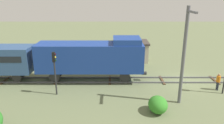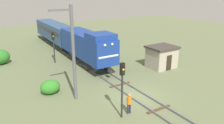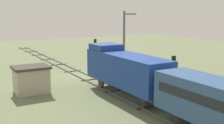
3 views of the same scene
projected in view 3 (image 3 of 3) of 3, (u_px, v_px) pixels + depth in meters
ground_plane at (81, 75)px, 36.31m from camera, size 103.04×103.04×0.00m
railway_track at (81, 75)px, 36.30m from camera, size 2.40×68.69×0.16m
locomotive at (124, 68)px, 26.88m from camera, size 2.90×11.60×4.60m
traffic_signal_near at (95, 49)px, 39.23m from camera, size 0.32×0.34×4.40m
traffic_signal_mid at (173, 69)px, 25.90m from camera, size 0.32×0.34×4.12m
worker_near_track at (91, 64)px, 39.05m from camera, size 0.38×0.38×1.70m
catenary_mast at (124, 42)px, 35.91m from camera, size 1.94×0.28×8.24m
relay_hut at (31, 79)px, 28.32m from camera, size 3.50×2.90×2.74m
bush_mid at (144, 72)px, 35.44m from camera, size 1.86×1.52×1.35m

